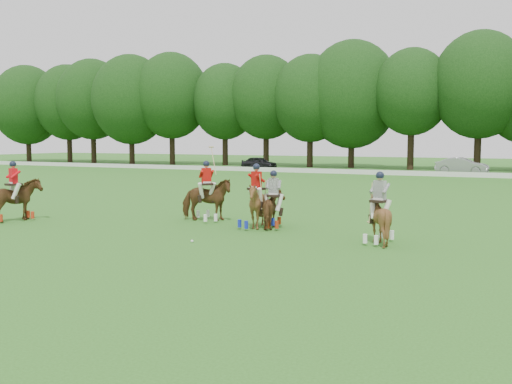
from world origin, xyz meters
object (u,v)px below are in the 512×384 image
at_px(polo_red_b, 207,199).
at_px(polo_stripe_a, 273,208).
at_px(polo_ball, 192,241).
at_px(polo_stripe_b, 379,218).
at_px(car_left, 259,163).
at_px(polo_red_c, 256,205).
at_px(polo_red_a, 14,200).
at_px(car_mid, 462,166).

distance_m(polo_red_b, polo_stripe_a, 3.23).
bearing_deg(polo_ball, polo_stripe_b, 23.73).
height_order(car_left, polo_red_b, polo_red_b).
distance_m(polo_red_b, polo_ball, 4.83).
bearing_deg(polo_stripe_b, polo_red_c, 167.30).
bearing_deg(car_left, polo_red_a, -164.92).
xyz_separation_m(car_mid, polo_stripe_a, (-2.78, -37.56, -0.02)).
bearing_deg(car_mid, polo_stripe_b, -174.11).
height_order(car_left, polo_stripe_a, polo_stripe_a).
distance_m(polo_red_a, polo_ball, 8.98).
distance_m(car_mid, polo_red_b, 37.48).
bearing_deg(polo_red_c, polo_red_b, 162.01).
distance_m(car_left, polo_red_a, 41.23).
xyz_separation_m(car_left, polo_stripe_b, (22.56, -38.94, 0.14)).
bearing_deg(car_mid, polo_red_a, 166.09).
relative_size(car_left, polo_red_a, 1.65).
bearing_deg(polo_red_a, polo_stripe_b, 5.82).
xyz_separation_m(polo_red_c, polo_stripe_b, (4.80, -1.08, -0.06)).
height_order(polo_red_b, polo_red_c, polo_red_b).
bearing_deg(polo_ball, polo_red_b, 114.87).
bearing_deg(car_mid, car_left, 93.74).
distance_m(polo_red_c, polo_ball, 3.62).
height_order(polo_red_b, polo_ball, polo_red_b).
bearing_deg(polo_red_a, car_mid, 72.35).
xyz_separation_m(polo_red_a, polo_stripe_b, (14.32, 1.46, -0.07)).
distance_m(car_mid, polo_stripe_b, 38.96).
distance_m(car_mid, polo_ball, 41.51).
height_order(polo_red_a, polo_stripe_a, polo_red_a).
relative_size(car_left, car_mid, 0.84).
relative_size(polo_red_c, polo_stripe_b, 1.05).
xyz_separation_m(polo_red_a, polo_red_c, (9.52, 2.54, -0.01)).
relative_size(polo_red_a, polo_ball, 26.79).
height_order(polo_stripe_b, polo_ball, polo_stripe_b).
relative_size(polo_red_c, polo_ball, 26.59).
bearing_deg(polo_red_c, polo_ball, -100.19).
relative_size(car_mid, polo_ball, 52.51).
bearing_deg(polo_stripe_a, polo_red_a, -164.25).
distance_m(polo_stripe_a, polo_ball, 4.01).
xyz_separation_m(car_mid, polo_red_b, (-5.96, -37.00, 0.10)).
relative_size(car_mid, polo_stripe_b, 2.08).
xyz_separation_m(polo_red_a, polo_ball, (8.89, -0.92, -0.84)).
distance_m(car_left, car_mid, 21.09).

